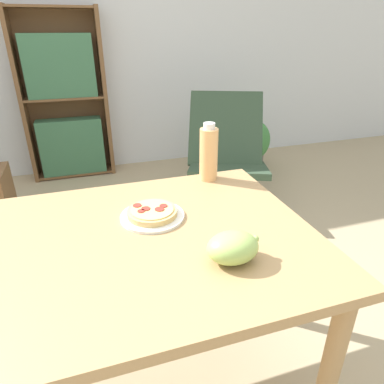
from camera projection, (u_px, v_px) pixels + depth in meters
The scene contains 9 objects.
ground_plane at pixel (129, 384), 1.45m from camera, with size 14.00×14.00×0.00m, color tan.
wall_back at pixel (75, 34), 3.13m from camera, with size 8.00×0.05×2.60m.
dining_table at pixel (119, 268), 1.09m from camera, with size 1.26×0.86×0.76m.
pizza_on_plate at pixel (152, 214), 1.18m from camera, with size 0.22×0.22×0.04m.
grape_bunch at pixel (233, 247), 0.95m from camera, with size 0.16×0.12×0.09m.
drink_bottle at pixel (209, 154), 1.44m from camera, with size 0.08×0.08×0.25m.
lounge_chair_far at pixel (225, 172), 2.81m from camera, with size 0.81×0.93×0.88m.
bookshelf at pixel (66, 105), 3.22m from camera, with size 0.77×0.24×1.54m.
potted_plant_floor at pixel (253, 144), 3.55m from camera, with size 0.36×0.31×0.51m.
Camera 1 is at (-0.04, -0.99, 1.36)m, focal length 32.00 mm.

